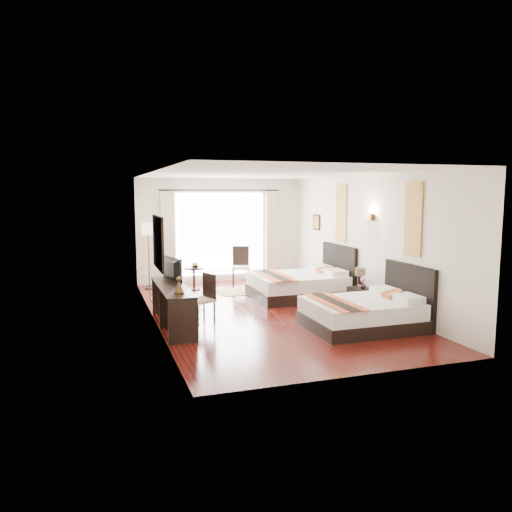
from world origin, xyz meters
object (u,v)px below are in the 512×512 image
object	(u,v)px
bed_far	(302,284)
window_chair	(241,273)
nightstand	(360,298)
desk_chair	(202,308)
vase	(363,283)
console_desk	(173,306)
floor_lamp	(148,233)
television	(168,269)
table_lamp	(360,273)
fruit_bowl	(195,266)
side_table	(194,279)
bed_near	(366,312)

from	to	relation	value
bed_far	window_chair	bearing A→B (deg)	113.74
nightstand	desk_chair	distance (m)	3.40
bed_far	vase	size ratio (longest dim) A/B	15.66
console_desk	window_chair	distance (m)	4.29
nightstand	console_desk	size ratio (longest dim) A/B	0.21
floor_lamp	window_chair	size ratio (longest dim) A/B	1.65
desk_chair	television	bearing A→B (deg)	-56.28
console_desk	floor_lamp	size ratio (longest dim) A/B	1.32
television	desk_chair	size ratio (longest dim) A/B	0.85
floor_lamp	bed_far	bearing A→B (deg)	-34.17
table_lamp	fruit_bowl	size ratio (longest dim) A/B	1.63
side_table	bed_far	bearing A→B (deg)	-38.06
bed_far	side_table	world-z (taller)	bed_far
console_desk	television	size ratio (longest dim) A/B	2.82
nightstand	fruit_bowl	bearing A→B (deg)	132.93
side_table	console_desk	bearing A→B (deg)	-107.64
nightstand	table_lamp	distance (m)	0.52
vase	console_desk	xyz separation A→B (m)	(-3.97, -0.11, -0.19)
bed_far	desk_chair	xyz separation A→B (m)	(-2.66, -1.44, -0.03)
bed_near	window_chair	distance (m)	4.84
side_table	fruit_bowl	bearing A→B (deg)	33.11
bed_far	nightstand	distance (m)	1.56
bed_near	nightstand	size ratio (longest dim) A/B	4.34
desk_chair	window_chair	xyz separation A→B (m)	(1.78, 3.44, 0.03)
desk_chair	floor_lamp	size ratio (longest dim) A/B	0.55
bed_near	fruit_bowl	distance (m)	5.01
bed_far	side_table	xyz separation A→B (m)	(-2.18, 1.71, -0.03)
console_desk	bed_near	bearing A→B (deg)	-19.49
bed_near	desk_chair	xyz separation A→B (m)	(-2.72, 1.31, -0.01)
window_chair	side_table	bearing A→B (deg)	-60.81
vase	fruit_bowl	distance (m)	4.32
vase	television	distance (m)	4.00
fruit_bowl	bed_far	bearing A→B (deg)	-38.86
television	vase	bearing A→B (deg)	-112.06
television	bed_near	bearing A→B (deg)	-133.39
desk_chair	nightstand	bearing A→B (deg)	160.92
table_lamp	fruit_bowl	bearing A→B (deg)	133.68
nightstand	console_desk	world-z (taller)	console_desk
television	console_desk	bearing A→B (deg)	162.18
bed_far	console_desk	world-z (taller)	bed_far
nightstand	console_desk	bearing A→B (deg)	-176.84
console_desk	window_chair	xyz separation A→B (m)	(2.36, 3.58, -0.07)
table_lamp	television	distance (m)	3.99
side_table	television	bearing A→B (deg)	-110.53
bed_near	nightstand	xyz separation A→B (m)	(0.67, 1.39, -0.07)
bed_near	television	size ratio (longest dim) A/B	2.56
bed_far	nightstand	xyz separation A→B (m)	(0.74, -1.37, -0.09)
console_desk	floor_lamp	distance (m)	3.92
bed_near	window_chair	bearing A→B (deg)	101.21
desk_chair	window_chair	distance (m)	3.87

